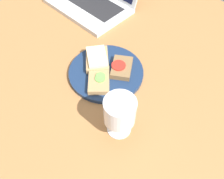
# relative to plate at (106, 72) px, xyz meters

# --- Properties ---
(wooden_table) EXTENTS (1.40, 1.40, 0.03)m
(wooden_table) POSITION_rel_plate_xyz_m (0.05, -0.03, -0.02)
(wooden_table) COLOR #9E6B3D
(wooden_table) RESTS_ON ground
(plate) EXTENTS (0.26, 0.26, 0.02)m
(plate) POSITION_rel_plate_xyz_m (0.00, 0.00, 0.00)
(plate) COLOR navy
(plate) RESTS_ON wooden_table
(sandwich_with_cheese) EXTENTS (0.14, 0.13, 0.03)m
(sandwich_with_cheese) POSITION_rel_plate_xyz_m (-0.05, 0.01, 0.02)
(sandwich_with_cheese) COLOR #A88456
(sandwich_with_cheese) RESTS_ON plate
(sandwich_with_cucumber) EXTENTS (0.12, 0.12, 0.02)m
(sandwich_with_cucumber) POSITION_rel_plate_xyz_m (0.02, -0.05, 0.02)
(sandwich_with_cucumber) COLOR #A88456
(sandwich_with_cucumber) RESTS_ON plate
(sandwich_with_tomato) EXTENTS (0.11, 0.12, 0.02)m
(sandwich_with_tomato) POSITION_rel_plate_xyz_m (0.03, 0.04, 0.02)
(sandwich_with_tomato) COLOR brown
(sandwich_with_tomato) RESTS_ON plate
(wine_glass) EXTENTS (0.09, 0.09, 0.14)m
(wine_glass) POSITION_rel_plate_xyz_m (0.18, -0.13, 0.08)
(wine_glass) COLOR white
(wine_glass) RESTS_ON wooden_table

